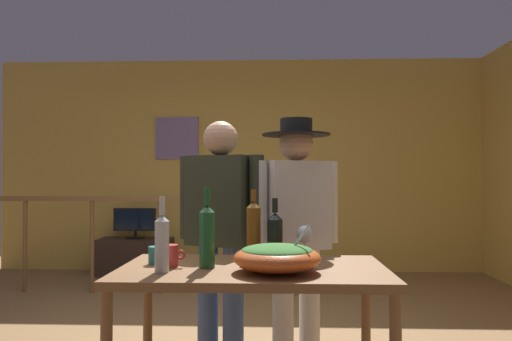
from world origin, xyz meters
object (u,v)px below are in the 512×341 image
(framed_picture, at_px, (177,138))
(mug_teal, at_px, (157,255))
(serving_table, at_px, (253,284))
(mug_red, at_px, (170,256))
(flat_screen_tv, at_px, (135,220))
(wine_bottle_clear, at_px, (162,242))
(salad_bowl, at_px, (277,256))
(wine_bottle_amber, at_px, (254,229))
(wine_bottle_dark, at_px, (275,235))
(person_standing_right, at_px, (296,222))
(person_standing_left, at_px, (220,224))
(wine_glass, at_px, (305,236))
(wine_bottle_green, at_px, (207,235))
(tv_console, at_px, (135,257))
(stair_railing, at_px, (178,228))

(framed_picture, relative_size, mug_teal, 5.06)
(framed_picture, bearing_deg, mug_teal, -80.06)
(serving_table, distance_m, mug_red, 0.42)
(flat_screen_tv, height_order, wine_bottle_clear, wine_bottle_clear)
(salad_bowl, distance_m, wine_bottle_clear, 0.53)
(wine_bottle_amber, distance_m, wine_bottle_dark, 0.12)
(framed_picture, relative_size, salad_bowl, 1.41)
(wine_bottle_clear, bearing_deg, person_standing_right, 53.34)
(wine_bottle_amber, distance_m, mug_red, 0.47)
(person_standing_left, bearing_deg, salad_bowl, 135.60)
(framed_picture, xyz_separation_m, wine_bottle_dark, (1.28, -3.83, -0.81))
(mug_teal, xyz_separation_m, person_standing_right, (0.72, 0.64, 0.11))
(mug_red, height_order, person_standing_right, person_standing_right)
(wine_glass, relative_size, wine_bottle_clear, 0.53)
(wine_bottle_dark, distance_m, wine_bottle_green, 0.40)
(tv_console, distance_m, wine_glass, 4.08)
(stair_railing, height_order, tv_console, stair_railing)
(wine_bottle_clear, distance_m, person_standing_left, 0.88)
(tv_console, xyz_separation_m, wine_bottle_clear, (1.23, -3.90, 0.69))
(stair_railing, xyz_separation_m, flat_screen_tv, (-0.72, 0.93, -0.01))
(stair_railing, bearing_deg, wine_bottle_dark, -68.43)
(salad_bowl, xyz_separation_m, mug_red, (-0.51, 0.10, -0.02))
(flat_screen_tv, distance_m, wine_bottle_green, 4.01)
(framed_picture, height_order, wine_bottle_clear, framed_picture)
(tv_console, height_order, mug_teal, mug_teal)
(framed_picture, bearing_deg, wine_bottle_green, -76.70)
(mug_red, bearing_deg, mug_teal, 135.94)
(salad_bowl, relative_size, person_standing_right, 0.25)
(framed_picture, distance_m, wine_bottle_green, 4.25)
(person_standing_right, bearing_deg, framed_picture, -89.68)
(tv_console, xyz_separation_m, mug_red, (1.24, -3.76, 0.61))
(flat_screen_tv, xyz_separation_m, wine_bottle_dark, (1.74, -3.51, 0.23))
(tv_console, height_order, wine_bottle_clear, wine_bottle_clear)
(mug_red, bearing_deg, flat_screen_tv, 108.41)
(wine_bottle_green, bearing_deg, stair_railing, 103.93)
(wine_bottle_clear, xyz_separation_m, person_standing_left, (0.17, 0.86, 0.00))
(framed_picture, distance_m, mug_red, 4.22)
(mug_teal, bearing_deg, wine_bottle_dark, 13.25)
(person_standing_right, bearing_deg, stair_railing, -83.70)
(stair_railing, relative_size, mug_red, 31.59)
(flat_screen_tv, relative_size, wine_bottle_clear, 1.51)
(wine_glass, relative_size, person_standing_right, 0.12)
(mug_red, relative_size, mug_teal, 1.05)
(salad_bowl, relative_size, wine_glass, 2.18)
(framed_picture, relative_size, person_standing_right, 0.36)
(flat_screen_tv, relative_size, salad_bowl, 1.30)
(wine_bottle_green, bearing_deg, wine_bottle_dark, 35.65)
(framed_picture, relative_size, wine_bottle_amber, 1.53)
(person_standing_left, bearing_deg, mug_teal, 91.77)
(wine_bottle_clear, height_order, wine_bottle_green, wine_bottle_green)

